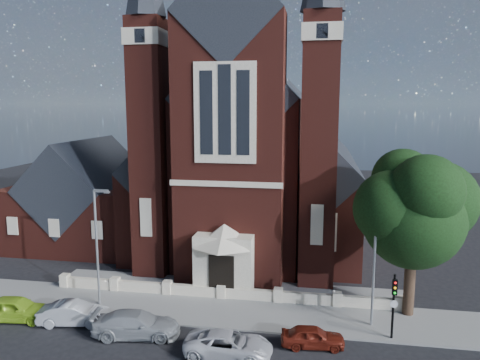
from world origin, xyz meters
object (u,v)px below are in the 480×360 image
object	(u,v)px
church	(255,158)
car_dark_red	(313,337)
traffic_signal	(394,298)
car_white_suv	(228,345)
street_tree	(416,212)
car_lime_van	(15,309)
parish_hall	(88,202)
street_lamp_left	(98,241)
car_silver_b	(136,324)
car_silver_a	(74,314)
street_lamp_right	(376,255)

from	to	relation	value
church	car_dark_red	xyz separation A→B (m)	(6.46, -22.04, -7.57)
traffic_signal	car_white_suv	distance (m)	9.82
street_tree	car_lime_van	world-z (taller)	street_tree
church	parish_hall	distance (m)	17.26
traffic_signal	street_tree	bearing A→B (deg)	64.05
parish_hall	street_tree	distance (m)	31.27
parish_hall	street_lamp_left	bearing A→B (deg)	-59.98
church	parish_hall	bearing A→B (deg)	-162.84
car_silver_b	car_white_suv	world-z (taller)	car_silver_b
street_lamp_left	car_silver_a	bearing A→B (deg)	-97.40
church	traffic_signal	xyz separation A→B (m)	(11.00, -20.52, -5.60)
parish_hall	car_lime_van	xyz separation A→B (m)	(3.74, -16.95, -3.24)
street_lamp_right	church	bearing A→B (deg)	118.04
street_tree	street_lamp_left	distance (m)	20.71
car_silver_a	car_silver_b	distance (m)	4.49
street_lamp_right	parish_hall	bearing A→B (deg)	151.78
street_tree	car_silver_a	distance (m)	22.27
street_lamp_left	car_dark_red	distance (m)	15.23
parish_hall	car_dark_red	bearing A→B (deg)	-37.28
street_tree	car_silver_a	size ratio (longest dim) A/B	2.48
church	car_dark_red	bearing A→B (deg)	-73.66
street_tree	traffic_signal	size ratio (longest dim) A/B	2.67
street_lamp_right	car_white_suv	size ratio (longest dim) A/B	1.67
church	traffic_signal	distance (m)	23.94
car_dark_red	street_lamp_right	bearing A→B (deg)	-55.10
car_silver_a	parish_hall	bearing A→B (deg)	14.91
car_white_suv	car_dark_red	size ratio (longest dim) A/B	1.35
street_lamp_right	car_lime_van	size ratio (longest dim) A/B	1.79
street_tree	car_white_suv	world-z (taller)	street_tree
street_lamp_left	traffic_signal	bearing A→B (deg)	-4.76
street_lamp_left	car_dark_red	xyz separation A→B (m)	(14.37, -3.10, -3.99)
street_tree	car_lime_van	size ratio (longest dim) A/B	2.36
street_lamp_left	street_tree	bearing A→B (deg)	4.76
street_tree	car_lime_van	distance (m)	26.03
car_lime_van	car_white_suv	size ratio (longest dim) A/B	0.94
parish_hall	street_lamp_left	size ratio (longest dim) A/B	1.51
car_lime_van	street_lamp_right	bearing A→B (deg)	-89.08
church	street_tree	xyz separation A→B (m)	(12.60, -17.23, -1.23)
car_silver_a	car_white_suv	xyz separation A→B (m)	(10.24, -2.04, -0.04)
car_silver_a	car_dark_red	size ratio (longest dim) A/B	1.20
parish_hall	car_silver_b	bearing A→B (deg)	-55.44
street_lamp_left	traffic_signal	size ratio (longest dim) A/B	2.02
car_dark_red	car_white_suv	bearing A→B (deg)	106.10
parish_hall	street_tree	size ratio (longest dim) A/B	1.14
car_white_suv	car_silver_a	bearing A→B (deg)	78.35
church	parish_hall	xyz separation A→B (m)	(-16.00, -4.94, -4.17)
church	car_dark_red	distance (m)	24.19
church	car_white_suv	xyz separation A→B (m)	(1.96, -23.83, -7.51)
car_lime_van	car_dark_red	bearing A→B (deg)	-97.05
car_silver_a	car_dark_red	bearing A→B (deg)	-100.64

